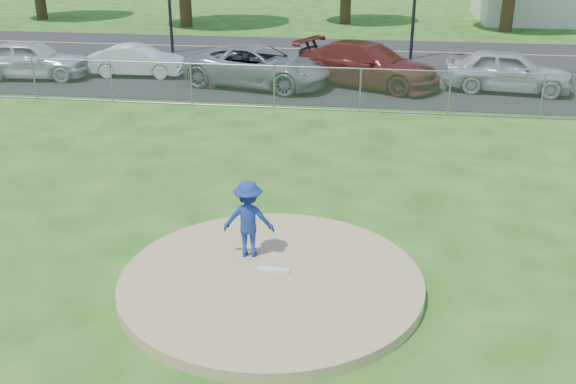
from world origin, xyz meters
name	(u,v)px	position (x,y,z in m)	size (l,w,h in m)	color
ground	(325,127)	(0.00, 10.00, 0.00)	(120.00, 120.00, 0.00)	#215412
pitchers_mound	(271,281)	(0.00, 0.00, 0.10)	(5.40, 5.40, 0.20)	tan
pitching_rubber	(273,270)	(0.00, 0.20, 0.22)	(0.60, 0.15, 0.04)	white
chain_link_fence	(331,89)	(0.00, 12.00, 0.75)	(40.00, 0.06, 1.50)	gray
parking_lot	(340,82)	(0.00, 16.50, 0.01)	(50.00, 8.00, 0.01)	black
street	(351,50)	(0.00, 24.00, 0.00)	(60.00, 7.00, 0.01)	black
pitcher	(249,219)	(-0.55, 0.74, 0.94)	(0.96, 0.55, 1.48)	navy
traffic_cone	(210,78)	(-5.06, 14.75, 0.40)	(0.40, 0.40, 0.78)	#DC4B0B
parked_car_silver	(32,59)	(-12.88, 15.23, 0.81)	(1.89, 4.71, 1.60)	silver
parked_car_white	(138,61)	(-8.65, 16.34, 0.67)	(1.39, 3.98, 1.31)	silver
parked_car_gray	(258,66)	(-3.20, 15.20, 0.82)	(2.68, 5.82, 1.62)	gray
parked_car_darkred	(368,65)	(1.10, 15.94, 0.87)	(2.40, 5.91, 1.72)	#5B1D16
parked_car_pearl	(508,71)	(6.50, 15.78, 0.82)	(1.92, 4.78, 1.63)	#B0B2B4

